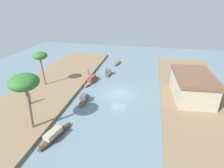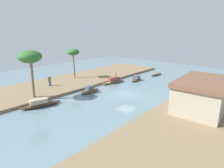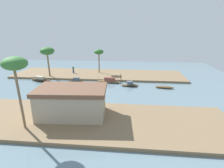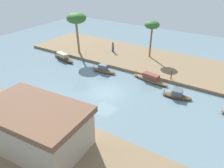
{
  "view_description": "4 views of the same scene",
  "coord_description": "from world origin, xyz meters",
  "views": [
    {
      "loc": [
        25.4,
        4.35,
        13.96
      ],
      "look_at": [
        -2.09,
        -1.53,
        0.63
      ],
      "focal_mm": 29.58,
      "sensor_mm": 36.0,
      "label": 1
    },
    {
      "loc": [
        22.18,
        16.91,
        9.49
      ],
      "look_at": [
        -0.26,
        -3.15,
        0.94
      ],
      "focal_mm": 30.54,
      "sensor_mm": 36.0,
      "label": 2
    },
    {
      "loc": [
        -7.81,
        31.46,
        10.95
      ],
      "look_at": [
        -4.4,
        -1.26,
        1.01
      ],
      "focal_mm": 29.79,
      "sensor_mm": 36.0,
      "label": 3
    },
    {
      "loc": [
        -13.74,
        19.95,
        14.02
      ],
      "look_at": [
        -0.42,
        -0.95,
        0.82
      ],
      "focal_mm": 37.31,
      "sensor_mm": 36.0,
      "label": 4
    }
  ],
  "objects": [
    {
      "name": "sampan_midstream",
      "position": [
        -3.41,
        -5.57,
        0.41
      ],
      "size": [
        5.37,
        1.73,
        1.08
      ],
      "rotation": [
        0.0,
        0.0,
        -0.15
      ],
      "color": "brown",
      "rests_on": "river_water"
    },
    {
      "name": "sampan_downstream_large",
      "position": [
        -7.69,
        -3.45,
        0.36
      ],
      "size": [
        3.52,
        1.58,
        1.0
      ],
      "rotation": [
        0.0,
        0.0,
        0.14
      ],
      "color": "brown",
      "rests_on": "river_water"
    },
    {
      "name": "riverbank_right",
      "position": [
        0.0,
        11.62,
        0.2
      ],
      "size": [
        39.93,
        10.31,
        0.4
      ],
      "primitive_type": "cube",
      "color": "#846B4C",
      "rests_on": "ground"
    },
    {
      "name": "riverbank_left",
      "position": [
        0.0,
        -11.62,
        0.2
      ],
      "size": [
        39.93,
        10.31,
        0.4
      ],
      "primitive_type": "cube",
      "color": "#846B4C",
      "rests_on": "ground"
    },
    {
      "name": "riverside_building",
      "position": [
        -0.65,
        10.73,
        2.25
      ],
      "size": [
        8.79,
        5.83,
        3.63
      ],
      "rotation": [
        0.0,
        0.0,
        0.07
      ],
      "color": "tan",
      "rests_on": "riverbank_right"
    },
    {
      "name": "sampan_near_left_bank",
      "position": [
        -14.22,
        -2.8,
        0.23
      ],
      "size": [
        3.55,
        1.37,
        0.45
      ],
      "rotation": [
        0.0,
        0.0,
        -0.14
      ],
      "color": "brown",
      "rests_on": "river_water"
    },
    {
      "name": "mooring_post",
      "position": [
        -5.68,
        -6.93,
        0.99
      ],
      "size": [
        0.14,
        0.14,
        1.18
      ],
      "primitive_type": "cylinder",
      "color": "#4C3823",
      "rests_on": "riverbank_left"
    },
    {
      "name": "sampan_foreground",
      "position": [
        11.37,
        -5.0,
        0.42
      ],
      "size": [
        5.19,
        2.12,
        1.09
      ],
      "rotation": [
        0.0,
        0.0,
        -0.24
      ],
      "color": "#47331E",
      "rests_on": "river_water"
    },
    {
      "name": "river_water",
      "position": [
        0.0,
        0.0,
        0.0
      ],
      "size": [
        63.17,
        63.17,
        0.0
      ],
      "primitive_type": "plane",
      "color": "slate",
      "rests_on": "ground"
    },
    {
      "name": "sampan_with_tall_canopy",
      "position": [
        3.31,
        -4.6,
        0.41
      ],
      "size": [
        3.81,
        1.17,
        1.15
      ],
      "rotation": [
        0.0,
        0.0,
        0.06
      ],
      "color": "brown",
      "rests_on": "river_water"
    },
    {
      "name": "palm_tree_right_tall",
      "position": [
        3.64,
        14.45,
        7.42
      ],
      "size": [
        2.5,
        2.5,
        7.89
      ],
      "color": "#7F6647",
      "rests_on": "riverbank_right"
    },
    {
      "name": "palm_tree_left_far",
      "position": [
        10.65,
        -7.99,
        5.98
      ],
      "size": [
        3.1,
        3.1,
        6.56
      ],
      "color": "#7F6647",
      "rests_on": "riverbank_left"
    },
    {
      "name": "person_on_near_bank",
      "position": [
        6.14,
        -11.51,
        1.18
      ],
      "size": [
        0.53,
        0.53,
        1.75
      ],
      "rotation": [
        0.0,
        0.0,
        5.55
      ],
      "color": "#33477A",
      "rests_on": "riverbank_left"
    },
    {
      "name": "palm_tree_left_near",
      "position": [
        -0.01,
        -12.81,
        5.34
      ],
      "size": [
        2.27,
        2.27,
        5.69
      ],
      "color": "brown",
      "rests_on": "riverbank_left"
    }
  ]
}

